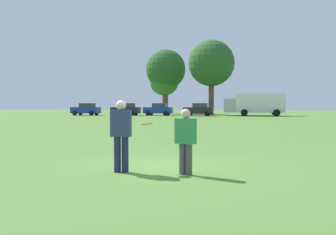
{
  "coord_description": "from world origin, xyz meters",
  "views": [
    {
      "loc": [
        1.97,
        -9.31,
        1.64
      ],
      "look_at": [
        -0.1,
        1.77,
        1.24
      ],
      "focal_mm": 39.38,
      "sensor_mm": 36.0,
      "label": 1
    }
  ],
  "objects_px": {
    "frisbee": "(147,124)",
    "parked_car_mid_right": "(199,109)",
    "player_defender": "(186,138)",
    "parked_car_near_left": "(86,109)",
    "parked_car_mid_left": "(126,109)",
    "parked_car_center": "(158,109)",
    "player_thrower": "(121,132)",
    "box_truck": "(255,104)"
  },
  "relations": [
    {
      "from": "parked_car_mid_right",
      "to": "player_thrower",
      "type": "bearing_deg",
      "value": -86.65
    },
    {
      "from": "player_defender",
      "to": "parked_car_mid_left",
      "type": "xyz_separation_m",
      "value": [
        -15.0,
        44.1,
        0.06
      ]
    },
    {
      "from": "player_thrower",
      "to": "parked_car_near_left",
      "type": "xyz_separation_m",
      "value": [
        -19.44,
        43.42,
        -0.06
      ]
    },
    {
      "from": "player_defender",
      "to": "frisbee",
      "type": "xyz_separation_m",
      "value": [
        -0.98,
        0.22,
        0.31
      ]
    },
    {
      "from": "frisbee",
      "to": "parked_car_mid_right",
      "type": "bearing_deg",
      "value": 94.15
    },
    {
      "from": "parked_car_mid_right",
      "to": "frisbee",
      "type": "bearing_deg",
      "value": -85.85
    },
    {
      "from": "frisbee",
      "to": "parked_car_mid_right",
      "type": "relative_size",
      "value": 0.06
    },
    {
      "from": "parked_car_mid_right",
      "to": "parked_car_mid_left",
      "type": "bearing_deg",
      "value": 177.87
    },
    {
      "from": "player_thrower",
      "to": "parked_car_mid_right",
      "type": "relative_size",
      "value": 0.41
    },
    {
      "from": "player_defender",
      "to": "parked_car_mid_right",
      "type": "xyz_separation_m",
      "value": [
        -4.13,
        43.7,
        0.06
      ]
    },
    {
      "from": "parked_car_near_left",
      "to": "parked_car_mid_left",
      "type": "xyz_separation_m",
      "value": [
        6.01,
        0.66,
        0.0
      ]
    },
    {
      "from": "parked_car_near_left",
      "to": "parked_car_center",
      "type": "height_order",
      "value": "same"
    },
    {
      "from": "parked_car_mid_left",
      "to": "parked_car_center",
      "type": "height_order",
      "value": "same"
    },
    {
      "from": "player_defender",
      "to": "frisbee",
      "type": "distance_m",
      "value": 1.05
    },
    {
      "from": "frisbee",
      "to": "player_defender",
      "type": "bearing_deg",
      "value": -12.72
    },
    {
      "from": "frisbee",
      "to": "parked_car_center",
      "type": "distance_m",
      "value": 45.44
    },
    {
      "from": "player_defender",
      "to": "parked_car_mid_right",
      "type": "height_order",
      "value": "parked_car_mid_right"
    },
    {
      "from": "parked_car_mid_right",
      "to": "box_truck",
      "type": "distance_m",
      "value": 8.33
    },
    {
      "from": "parked_car_center",
      "to": "player_thrower",
      "type": "bearing_deg",
      "value": -79.09
    },
    {
      "from": "player_thrower",
      "to": "player_defender",
      "type": "distance_m",
      "value": 1.58
    },
    {
      "from": "player_thrower",
      "to": "box_truck",
      "type": "height_order",
      "value": "box_truck"
    },
    {
      "from": "parked_car_mid_left",
      "to": "parked_car_mid_right",
      "type": "xyz_separation_m",
      "value": [
        10.88,
        -0.4,
        0.0
      ]
    },
    {
      "from": "player_thrower",
      "to": "parked_car_center",
      "type": "height_order",
      "value": "parked_car_center"
    },
    {
      "from": "player_thrower",
      "to": "parked_car_mid_left",
      "type": "relative_size",
      "value": 0.41
    },
    {
      "from": "player_thrower",
      "to": "frisbee",
      "type": "xyz_separation_m",
      "value": [
        0.6,
        0.19,
        0.19
      ]
    },
    {
      "from": "player_thrower",
      "to": "parked_car_center",
      "type": "bearing_deg",
      "value": 100.91
    },
    {
      "from": "parked_car_center",
      "to": "parked_car_mid_right",
      "type": "distance_m",
      "value": 6.14
    },
    {
      "from": "frisbee",
      "to": "box_truck",
      "type": "relative_size",
      "value": 0.03
    },
    {
      "from": "parked_car_near_left",
      "to": "parked_car_mid_right",
      "type": "bearing_deg",
      "value": 0.86
    },
    {
      "from": "parked_car_mid_right",
      "to": "box_truck",
      "type": "relative_size",
      "value": 0.49
    },
    {
      "from": "parked_car_mid_left",
      "to": "parked_car_center",
      "type": "relative_size",
      "value": 1.0
    },
    {
      "from": "parked_car_mid_left",
      "to": "parked_car_center",
      "type": "distance_m",
      "value": 4.85
    },
    {
      "from": "player_thrower",
      "to": "frisbee",
      "type": "relative_size",
      "value": 6.43
    },
    {
      "from": "frisbee",
      "to": "box_truck",
      "type": "distance_m",
      "value": 46.03
    },
    {
      "from": "player_thrower",
      "to": "parked_car_mid_right",
      "type": "bearing_deg",
      "value": 93.35
    },
    {
      "from": "parked_car_center",
      "to": "parked_car_mid_right",
      "type": "relative_size",
      "value": 1.0
    },
    {
      "from": "player_defender",
      "to": "parked_car_near_left",
      "type": "relative_size",
      "value": 0.37
    },
    {
      "from": "frisbee",
      "to": "parked_car_center",
      "type": "height_order",
      "value": "parked_car_center"
    },
    {
      "from": "frisbee",
      "to": "box_truck",
      "type": "xyz_separation_m",
      "value": [
        4.81,
        45.78,
        0.58
      ]
    },
    {
      "from": "parked_car_center",
      "to": "parked_car_mid_right",
      "type": "xyz_separation_m",
      "value": [
        6.06,
        -1.01,
        0.0
      ]
    },
    {
      "from": "box_truck",
      "to": "frisbee",
      "type": "bearing_deg",
      "value": -96.0
    },
    {
      "from": "parked_car_near_left",
      "to": "parked_car_center",
      "type": "xyz_separation_m",
      "value": [
        10.83,
        1.27,
        0.0
      ]
    }
  ]
}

